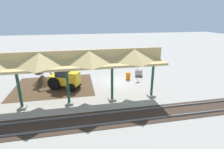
# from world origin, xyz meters

# --- Properties ---
(ground_plane) EXTENTS (120.00, 120.00, 0.00)m
(ground_plane) POSITION_xyz_m (0.00, 0.00, 0.00)
(ground_plane) COLOR #9E998E
(dirt_work_zone) EXTENTS (8.65, 7.00, 0.01)m
(dirt_work_zone) POSITION_xyz_m (7.46, -0.03, 0.00)
(dirt_work_zone) COLOR #4C3823
(dirt_work_zone) RESTS_ON ground
(platform_canopy) EXTENTS (17.02, 3.20, 4.90)m
(platform_canopy) POSITION_xyz_m (5.65, 4.70, 4.17)
(platform_canopy) COLOR #9E998E
(platform_canopy) RESTS_ON ground
(rail_tracks) EXTENTS (60.00, 2.58, 0.15)m
(rail_tracks) POSITION_xyz_m (0.00, 7.79, 0.03)
(rail_tracks) COLOR slate
(rail_tracks) RESTS_ON ground
(stop_sign) EXTENTS (0.70, 0.36, 2.58)m
(stop_sign) POSITION_xyz_m (-2.61, -0.54, 1.87)
(stop_sign) COLOR gray
(stop_sign) RESTS_ON ground
(backhoe) EXTENTS (5.01, 3.36, 2.82)m
(backhoe) POSITION_xyz_m (6.26, 0.80, 1.27)
(backhoe) COLOR yellow
(backhoe) RESTS_ON ground
(dirt_mound) EXTENTS (4.74, 4.74, 2.36)m
(dirt_mound) POSITION_xyz_m (8.79, -0.93, 0.00)
(dirt_mound) COLOR #4C3823
(dirt_mound) RESTS_ON ground
(concrete_pipe) EXTENTS (1.17, 1.18, 0.93)m
(concrete_pipe) POSITION_xyz_m (-3.17, -1.46, 0.47)
(concrete_pipe) COLOR #9E9384
(concrete_pipe) RESTS_ON ground
(traffic_barrel) EXTENTS (0.56, 0.56, 0.90)m
(traffic_barrel) POSITION_xyz_m (-1.42, -0.54, 0.45)
(traffic_barrel) COLOR orange
(traffic_barrel) RESTS_ON ground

